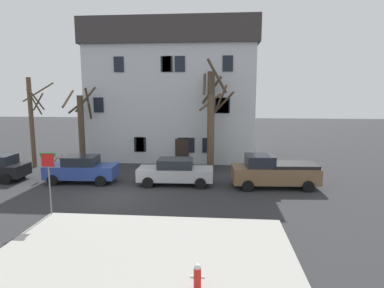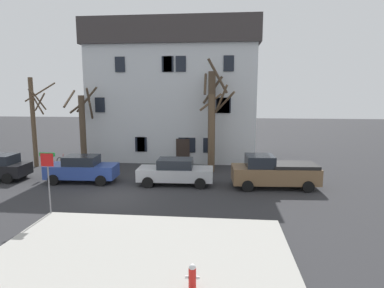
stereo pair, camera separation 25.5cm
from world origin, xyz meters
name	(u,v)px [view 2 (the right image)]	position (x,y,z in m)	size (l,w,h in m)	color
ground_plane	(117,196)	(0.00, 0.00, 0.00)	(120.00, 120.00, 0.00)	#2D2D30
sidewalk_slab	(136,265)	(3.07, -7.28, 0.06)	(10.64, 8.47, 0.12)	#A8A59E
building_main	(174,91)	(1.48, 11.80, 5.94)	(14.42, 6.79, 11.69)	silver
tree_bare_near	(34,119)	(-8.77, 6.78, 3.73)	(2.65, 2.23, 6.94)	brown
tree_bare_mid	(83,126)	(-5.07, 7.26, 3.22)	(2.18, 2.18, 6.26)	#4C3D2D
tree_bare_far	(212,117)	(4.99, 7.59, 3.97)	(1.99, 2.09, 8.20)	#4C3D2D
tree_bare_end	(212,129)	(5.10, 6.46, 3.15)	(2.63, 2.04, 6.34)	brown
car_blue_sedan	(82,169)	(-3.22, 2.69, 0.87)	(4.54, 2.09, 1.74)	#2D4799
car_silver_sedan	(175,172)	(2.92, 2.67, 0.83)	(4.75, 2.05, 1.66)	#B7BABF
pickup_truck_brown	(274,172)	(9.01, 2.63, 0.97)	(5.27, 2.42, 2.01)	brown
fire_hydrant	(192,276)	(5.09, -8.51, 0.52)	(0.42, 0.22, 0.76)	red
street_sign_pole	(48,172)	(-2.16, -3.18, 2.11)	(0.76, 0.07, 3.03)	slate
bicycle_leaning	(65,162)	(-6.51, 6.90, 0.37)	(1.70, 0.52, 1.03)	black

